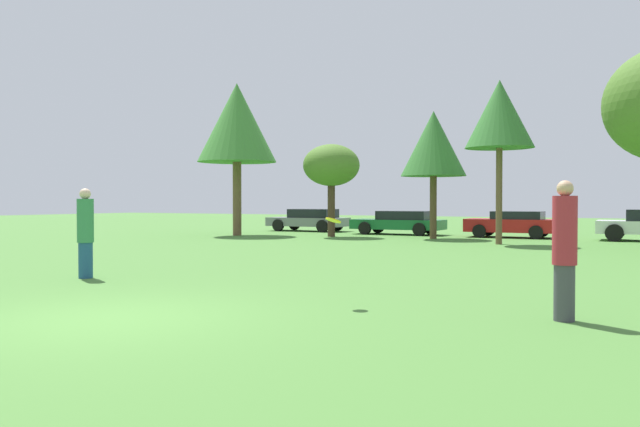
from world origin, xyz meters
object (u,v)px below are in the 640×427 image
Objects in this scene: tree_2 at (433,144)px; tree_3 at (499,115)px; parked_car_green at (400,222)px; parked_car_grey at (309,219)px; frisbee at (333,220)px; parked_car_red at (512,223)px; tree_1 at (331,166)px; person_thrower at (85,233)px; person_catcher at (565,249)px; tree_0 at (237,123)px.

tree_2 is 0.89× the size of tree_3.
parked_car_green is (-5.99, 4.85, -4.37)m from tree_3.
tree_2 is 4.15m from tree_3.
tree_2 reaches higher than parked_car_grey.
tree_3 is 8.85m from parked_car_green.
tree_2 is 1.27× the size of parked_car_grey.
parked_car_red is at bearing 93.89° from frisbee.
tree_2 is 5.11m from parked_car_green.
tree_1 is at bearing 22.82° from parked_car_red.
person_catcher is at bearing 0.00° from person_thrower.
tree_2 is (4.71, 0.74, 0.88)m from tree_1.
parked_car_grey is (0.97, 5.42, -4.78)m from tree_0.
tree_3 is (3.39, -2.25, 0.80)m from tree_2.
tree_2 is at bearing 156.37° from parked_car_grey.
parked_car_grey is (-3.56, 4.20, -2.65)m from tree_1.
tree_1 is 0.94× the size of parked_car_green.
tree_2 is at bearing 41.00° from parked_car_red.
parked_car_red is (5.50, 0.01, 0.02)m from parked_car_green.
tree_1 reaches higher than frisbee.
tree_0 is 12.64m from tree_3.
person_catcher is 16.47m from tree_3.
person_catcher is 3.50m from frisbee.
frisbee is 19.49m from tree_1.
parked_car_red is (4.94, 19.99, -0.35)m from person_thrower.
tree_2 is 5.26m from parked_car_red.
tree_2 is at bearing 103.47° from frisbee.
tree_1 is at bearing 14.98° from tree_0.
person_catcher is 0.43× the size of parked_car_green.
parked_car_grey is at bearing -9.63° from parked_car_green.
parked_car_grey is (-16.03, 21.08, -0.35)m from person_catcher.
person_thrower is at bearing 175.15° from frisbee.
tree_2 is at bearing 11.95° from tree_0.
tree_2 is (9.24, 1.96, -1.25)m from tree_0.
parked_car_green is (5.67, -0.87, -0.03)m from parked_car_grey.
tree_1 is 1.08× the size of parked_car_red.
tree_1 is at bearing 100.47° from person_thrower.
tree_0 reaches higher than person_catcher.
frisbee is at bearing -86.68° from tree_3.
frisbee is 16.11m from tree_3.
tree_2 is at bearing 134.19° from parked_car_green.
person_thrower is at bearing 90.70° from parked_car_green.
tree_0 is at bearing 116.37° from person_thrower.
frisbee is at bearing -49.72° from tree_0.
tree_3 is at bearing 71.64° from person_thrower.
person_catcher is 0.35× the size of tree_2.
parked_car_grey is 1.11× the size of parked_car_red.
person_thrower is 9.81m from person_catcher.
person_catcher is at bearing 102.62° from parked_car_red.
parked_car_red is (-1.40, 20.53, -0.72)m from frisbee.
tree_2 is 9.63m from parked_car_grey.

